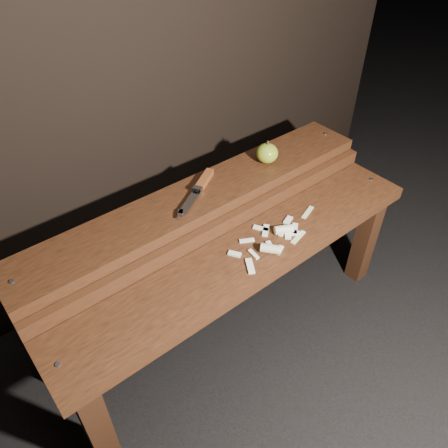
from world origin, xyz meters
TOP-DOWN VIEW (x-y plane):
  - ground at (0.00, 0.00)m, footprint 60.00×60.00m
  - bench_front_tier at (0.00, -0.06)m, footprint 1.20×0.20m
  - bench_rear_tier at (0.00, 0.17)m, footprint 1.20×0.21m
  - apple at (0.27, 0.17)m, footprint 0.07×0.07m
  - knife at (0.02, 0.19)m, footprint 0.22×0.14m
  - apple_scraps at (0.09, -0.06)m, footprint 0.35×0.15m

SIDE VIEW (x-z plane):
  - ground at x=0.00m, z-range 0.00..0.00m
  - bench_front_tier at x=0.00m, z-range 0.14..0.56m
  - bench_rear_tier at x=0.00m, z-range 0.16..0.67m
  - apple_scraps at x=0.09m, z-range 0.42..0.44m
  - knife at x=0.02m, z-range 0.50..0.52m
  - apple at x=0.27m, z-range 0.49..0.57m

